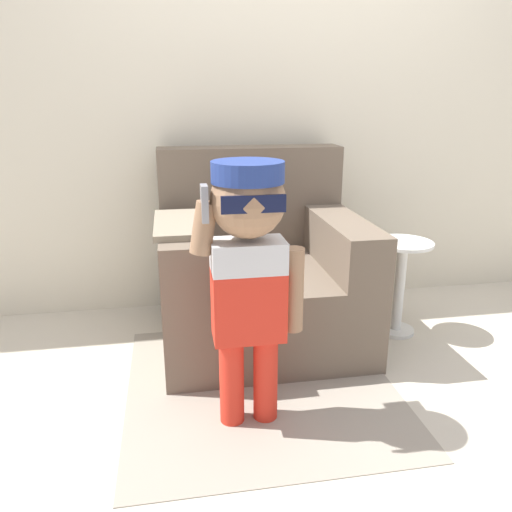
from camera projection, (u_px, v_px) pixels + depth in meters
ground_plane at (309, 345)px, 2.68m from camera, size 10.00×10.00×0.00m
wall_back at (284, 92)px, 2.95m from camera, size 10.00×0.05×2.60m
armchair at (259, 273)px, 2.71m from camera, size 1.06×0.97×1.01m
person_child at (249, 257)px, 1.86m from camera, size 0.43×0.33×1.06m
side_table at (400, 279)px, 2.74m from camera, size 0.32×0.32×0.53m
rug at (260, 385)px, 2.31m from camera, size 1.21×1.26×0.01m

